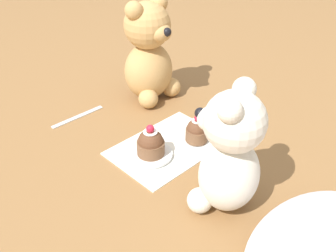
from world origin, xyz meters
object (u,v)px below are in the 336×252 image
cupcake_near_cream_bear (197,131)px  cupcake_near_tan_bear (149,143)px  saucer_plate (150,153)px  teaspoon (78,116)px  teddy_bear_cream (229,153)px  teddy_bear_tan (149,53)px

cupcake_near_cream_bear → cupcake_near_tan_bear: cupcake_near_tan_bear is taller
saucer_plate → cupcake_near_tan_bear: 0.03m
saucer_plate → teaspoon: bearing=-84.7°
teddy_bear_cream → teaspoon: (0.03, -0.43, -0.11)m
teddy_bear_tan → saucer_plate: teddy_bear_tan is taller
saucer_plate → teddy_bear_cream: bearing=92.2°
teaspoon → cupcake_near_tan_bear: bearing=-83.7°
saucer_plate → cupcake_near_cream_bear: bearing=163.1°
teaspoon → teddy_bear_tan: bearing=-12.4°
teddy_bear_cream → teddy_bear_tan: size_ratio=0.91×
teddy_bear_cream → teddy_bear_tan: 0.42m
teddy_bear_cream → saucer_plate: size_ratio=2.60×
cupcake_near_cream_bear → cupcake_near_tan_bear: size_ratio=0.91×
teddy_bear_tan → cupcake_near_cream_bear: (0.06, 0.22, -0.09)m
cupcake_near_tan_bear → teaspoon: size_ratio=0.50×
teddy_bear_tan → teaspoon: 0.24m
teddy_bear_cream → cupcake_near_cream_bear: 0.21m
saucer_plate → cupcake_near_tan_bear: (0.00, -0.00, 0.03)m
teddy_bear_cream → cupcake_near_cream_bear: bearing=-142.2°
teddy_bear_cream → teddy_bear_tan: teddy_bear_tan is taller
teddy_bear_cream → teddy_bear_tan: bearing=-133.2°
cupcake_near_cream_bear → cupcake_near_tan_bear: bearing=-16.9°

